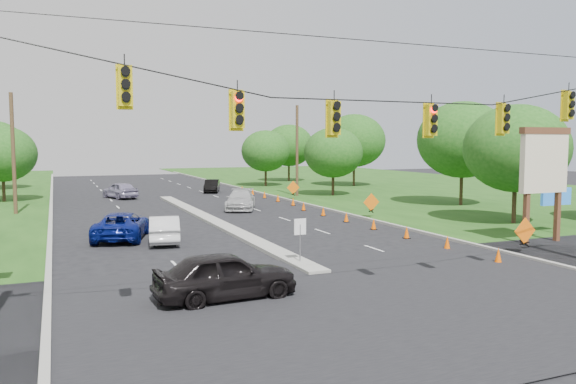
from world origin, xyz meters
name	(u,v)px	position (x,y,z in m)	size (l,w,h in m)	color
ground	(372,301)	(0.00, 0.00, 0.00)	(160.00, 160.00, 0.00)	black
grass_right	(550,204)	(30.00, 20.00, 0.00)	(40.00, 160.00, 0.06)	#1E4714
cross_street	(372,301)	(0.00, 0.00, 0.00)	(160.00, 14.00, 0.02)	black
curb_left	(51,213)	(-10.10, 30.00, 0.00)	(0.25, 110.00, 0.16)	gray
curb_right	(295,202)	(10.10, 30.00, 0.00)	(0.25, 110.00, 0.16)	gray
median	(211,221)	(0.00, 21.00, 0.00)	(1.00, 34.00, 0.18)	gray
median_sign	(300,232)	(0.00, 6.00, 1.46)	(0.55, 0.06, 2.05)	gray
signal_span	(389,154)	(-0.05, -1.00, 4.97)	(25.60, 0.32, 9.00)	#422D1C
utility_pole_far_left	(13,154)	(-12.50, 30.00, 4.50)	(0.28, 0.28, 9.00)	#422D1C
utility_pole_far_right	(297,151)	(12.50, 35.00, 4.50)	(0.28, 0.28, 9.00)	#422D1C
pylon_sign	(545,168)	(14.31, 6.20, 4.00)	(5.90, 2.30, 6.12)	#59331E
cone_0	(498,255)	(8.27, 3.00, 0.35)	(0.32, 0.32, 0.70)	#F75700
cone_1	(447,243)	(8.27, 6.50, 0.35)	(0.32, 0.32, 0.70)	#F75700
cone_2	(407,232)	(8.27, 10.00, 0.35)	(0.32, 0.32, 0.70)	#F75700
cone_3	(374,224)	(8.27, 13.50, 0.35)	(0.32, 0.32, 0.70)	#F75700
cone_4	(346,217)	(8.27, 17.00, 0.35)	(0.32, 0.32, 0.70)	#F75700
cone_5	(323,211)	(8.27, 20.50, 0.35)	(0.32, 0.32, 0.70)	#F75700
cone_6	(304,206)	(8.27, 24.00, 0.35)	(0.32, 0.32, 0.70)	#F75700
cone_7	(293,202)	(8.87, 27.50, 0.35)	(0.32, 0.32, 0.70)	#F75700
cone_8	(278,198)	(8.87, 31.00, 0.35)	(0.32, 0.32, 0.70)	#F75700
cone_9	(265,195)	(8.87, 34.50, 0.35)	(0.32, 0.32, 0.70)	#F75700
cone_10	(253,192)	(8.87, 38.00, 0.35)	(0.32, 0.32, 0.70)	#F75700
cone_11	(242,189)	(8.87, 41.50, 0.35)	(0.32, 0.32, 0.70)	#F75700
work_sign_0	(525,232)	(10.80, 4.00, 1.09)	(1.27, 0.58, 1.37)	black
work_sign_1	(371,203)	(10.80, 18.00, 1.09)	(1.27, 0.58, 1.37)	black
work_sign_2	(293,188)	(10.80, 32.00, 1.09)	(1.27, 0.58, 1.37)	black
tree_5	(2,154)	(-14.00, 40.00, 4.34)	(5.88, 5.88, 6.86)	black
tree_7	(516,148)	(18.00, 12.00, 4.96)	(6.72, 6.72, 7.84)	black
tree_8	(463,140)	(22.00, 22.00, 5.58)	(7.56, 7.56, 8.82)	black
tree_9	(333,153)	(16.00, 34.00, 4.34)	(5.88, 5.88, 6.86)	black
tree_10	(354,141)	(24.00, 44.00, 5.58)	(7.56, 7.56, 8.82)	black
tree_11	(289,145)	(20.00, 55.00, 4.96)	(6.72, 6.72, 7.84)	black
tree_12	(266,151)	(14.00, 48.00, 4.34)	(5.88, 5.88, 6.86)	black
black_sedan	(225,275)	(-4.49, 2.13, 0.83)	(1.96, 4.87, 1.66)	black
white_sedan	(164,229)	(-4.42, 13.94, 0.72)	(1.53, 4.38, 1.44)	silver
blue_pickup	(122,226)	(-6.41, 15.90, 0.76)	(2.51, 5.44, 1.51)	navy
silver_car_far	(241,200)	(3.93, 26.61, 0.78)	(2.18, 5.37, 1.56)	#B3B3B3
silver_car_oncoming	(120,190)	(-3.99, 39.63, 0.79)	(1.87, 4.64, 1.58)	gray
dark_car_receding	(212,186)	(5.86, 42.74, 0.69)	(1.46, 4.17, 1.38)	black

